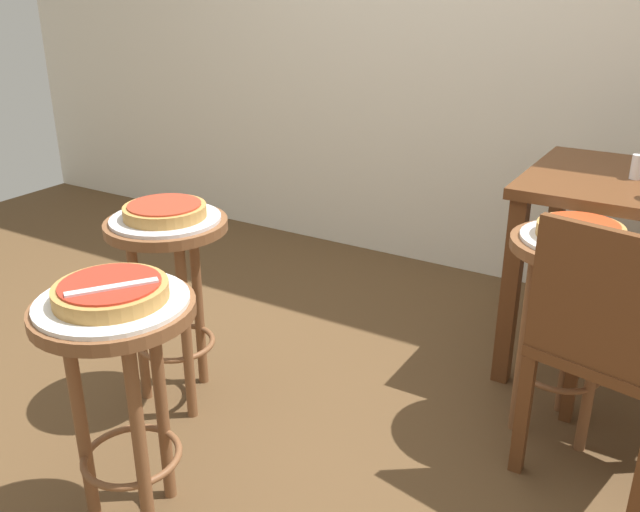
{
  "coord_description": "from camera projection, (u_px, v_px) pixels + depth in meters",
  "views": [
    {
      "loc": [
        1.23,
        -1.65,
        1.45
      ],
      "look_at": [
        0.19,
        0.07,
        0.62
      ],
      "focal_mm": 38.53,
      "sensor_mm": 36.0,
      "label": 1
    }
  ],
  "objects": [
    {
      "name": "stool_foreground",
      "position": [
        120.0,
        364.0,
        1.77
      ],
      "size": [
        0.41,
        0.41,
        0.69
      ],
      "color": "brown",
      "rests_on": "ground_plane"
    },
    {
      "name": "pizza_foreground",
      "position": [
        111.0,
        291.0,
        1.69
      ],
      "size": [
        0.28,
        0.28,
        0.05
      ],
      "color": "#B78442",
      "rests_on": "serving_plate_foreground"
    },
    {
      "name": "ground_plane",
      "position": [
        266.0,
        413.0,
        2.45
      ],
      "size": [
        6.0,
        6.0,
        0.0
      ],
      "primitive_type": "plane",
      "color": "brown"
    },
    {
      "name": "serving_plate_foreground",
      "position": [
        112.0,
        302.0,
        1.7
      ],
      "size": [
        0.38,
        0.38,
        0.01
      ],
      "primitive_type": "cylinder",
      "color": "white",
      "rests_on": "stool_foreground"
    },
    {
      "name": "wooden_chair",
      "position": [
        610.0,
        346.0,
        1.96
      ],
      "size": [
        0.47,
        0.47,
        0.85
      ],
      "color": "#5B3319",
      "rests_on": "ground_plane"
    },
    {
      "name": "pizza_middle",
      "position": [
        165.0,
        211.0,
        2.27
      ],
      "size": [
        0.27,
        0.27,
        0.05
      ],
      "color": "#B78442",
      "rests_on": "serving_plate_middle"
    },
    {
      "name": "serving_plate_leftside",
      "position": [
        579.0,
        239.0,
        2.1
      ],
      "size": [
        0.35,
        0.35,
        0.01
      ],
      "primitive_type": "cylinder",
      "color": "silver",
      "rests_on": "stool_leftside"
    },
    {
      "name": "serving_plate_middle",
      "position": [
        166.0,
        219.0,
        2.28
      ],
      "size": [
        0.37,
        0.37,
        0.01
      ],
      "primitive_type": "cylinder",
      "color": "silver",
      "rests_on": "stool_middle"
    },
    {
      "name": "stool_middle",
      "position": [
        170.0,
        268.0,
        2.35
      ],
      "size": [
        0.41,
        0.41,
        0.69
      ],
      "color": "brown",
      "rests_on": "ground_plane"
    },
    {
      "name": "pizza_leftside",
      "position": [
        580.0,
        230.0,
        2.09
      ],
      "size": [
        0.26,
        0.26,
        0.05
      ],
      "color": "#B78442",
      "rests_on": "serving_plate_leftside"
    },
    {
      "name": "stool_leftside",
      "position": [
        571.0,
        292.0,
        2.17
      ],
      "size": [
        0.41,
        0.41,
        0.69
      ],
      "color": "brown",
      "rests_on": "ground_plane"
    },
    {
      "name": "condiment_shaker",
      "position": [
        637.0,
        167.0,
        2.44
      ],
      "size": [
        0.04,
        0.04,
        0.09
      ],
      "primitive_type": "cylinder",
      "color": "white",
      "rests_on": "dining_table"
    },
    {
      "name": "pizza_server_knife",
      "position": [
        112.0,
        287.0,
        1.65
      ],
      "size": [
        0.15,
        0.19,
        0.01
      ],
      "primitive_type": "cube",
      "rotation": [
        0.0,
        0.0,
        0.96
      ],
      "color": "silver",
      "rests_on": "pizza_foreground"
    }
  ]
}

